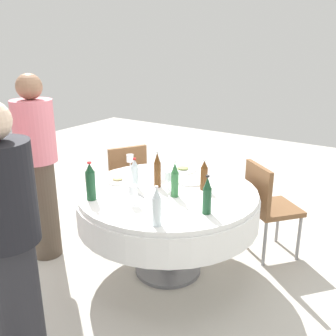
% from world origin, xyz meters
% --- Properties ---
extents(ground_plane, '(10.00, 10.00, 0.00)m').
position_xyz_m(ground_plane, '(0.00, 0.00, 0.00)').
color(ground_plane, '#B7B2A8').
extents(dining_table, '(1.46, 1.46, 0.74)m').
position_xyz_m(dining_table, '(0.00, 0.00, 0.59)').
color(dining_table, white).
rests_on(dining_table, ground_plane).
extents(bottle_clear_outer, '(0.06, 0.06, 0.27)m').
position_xyz_m(bottle_clear_outer, '(0.28, -0.55, 0.87)').
color(bottle_clear_outer, silver).
rests_on(bottle_clear_outer, dining_table).
extents(bottle_brown_inner, '(0.06, 0.06, 0.25)m').
position_xyz_m(bottle_brown_inner, '(0.23, 0.17, 0.86)').
color(bottle_brown_inner, '#593314').
rests_on(bottle_brown_inner, dining_table).
extents(bottle_brown_east, '(0.06, 0.06, 0.30)m').
position_xyz_m(bottle_brown_east, '(-0.11, 0.01, 0.88)').
color(bottle_brown_east, '#593314').
rests_on(bottle_brown_east, dining_table).
extents(bottle_green_mid, '(0.06, 0.06, 0.29)m').
position_xyz_m(bottle_green_mid, '(0.12, -0.08, 0.87)').
color(bottle_green_mid, '#2D6B38').
rests_on(bottle_green_mid, dining_table).
extents(bottle_dark_green_left, '(0.06, 0.06, 0.28)m').
position_xyz_m(bottle_dark_green_left, '(0.46, -0.21, 0.87)').
color(bottle_dark_green_left, '#194728').
rests_on(bottle_dark_green_left, dining_table).
extents(bottle_dark_green_rear, '(0.07, 0.07, 0.30)m').
position_xyz_m(bottle_dark_green_rear, '(-0.37, -0.48, 0.88)').
color(bottle_dark_green_rear, '#194728').
rests_on(bottle_dark_green_rear, dining_table).
extents(bottle_clear_near, '(0.06, 0.06, 0.25)m').
position_xyz_m(bottle_clear_near, '(-0.25, -0.10, 0.86)').
color(bottle_clear_near, silver).
rests_on(bottle_clear_near, dining_table).
extents(wine_glass_mid, '(0.07, 0.07, 0.15)m').
position_xyz_m(wine_glass_mid, '(-0.06, -0.37, 0.85)').
color(wine_glass_mid, white).
rests_on(wine_glass_mid, dining_table).
extents(wine_glass_left, '(0.07, 0.07, 0.13)m').
position_xyz_m(wine_glass_left, '(-0.22, 0.18, 0.84)').
color(wine_glass_left, white).
rests_on(wine_glass_left, dining_table).
extents(wine_glass_rear, '(0.07, 0.07, 0.16)m').
position_xyz_m(wine_glass_rear, '(0.01, 0.00, 0.86)').
color(wine_glass_rear, white).
rests_on(wine_glass_rear, dining_table).
extents(wine_glass_near, '(0.06, 0.06, 0.15)m').
position_xyz_m(wine_glass_near, '(-0.57, 0.23, 0.84)').
color(wine_glass_near, white).
rests_on(wine_glass_near, dining_table).
extents(plate_front, '(0.25, 0.25, 0.02)m').
position_xyz_m(plate_front, '(0.06, 0.26, 0.75)').
color(plate_front, white).
rests_on(plate_front, dining_table).
extents(plate_far, '(0.21, 0.21, 0.04)m').
position_xyz_m(plate_far, '(-0.46, -0.08, 0.75)').
color(plate_far, white).
rests_on(plate_far, dining_table).
extents(plate_right, '(0.24, 0.24, 0.04)m').
position_xyz_m(plate_right, '(-0.15, 0.47, 0.75)').
color(plate_right, white).
rests_on(plate_right, dining_table).
extents(fork_inner, '(0.04, 0.18, 0.00)m').
position_xyz_m(fork_inner, '(-0.41, 0.17, 0.74)').
color(fork_inner, silver).
rests_on(fork_inner, dining_table).
extents(knife_east, '(0.18, 0.07, 0.00)m').
position_xyz_m(knife_east, '(-0.12, -0.21, 0.74)').
color(knife_east, silver).
rests_on(knife_east, dining_table).
extents(person_outer, '(0.34, 0.34, 1.63)m').
position_xyz_m(person_outer, '(-1.07, -0.40, 0.85)').
color(person_outer, '#4C3F33').
rests_on(person_outer, ground_plane).
extents(person_inner, '(0.34, 0.34, 1.61)m').
position_xyz_m(person_inner, '(-0.13, -1.33, 0.84)').
color(person_inner, '#26262B').
rests_on(person_inner, ground_plane).
extents(chair_rear, '(0.55, 0.55, 0.87)m').
position_xyz_m(chair_rear, '(-0.88, 0.51, 0.52)').
color(chair_rear, brown).
rests_on(chair_rear, ground_plane).
extents(chair_near, '(0.56, 0.56, 0.87)m').
position_xyz_m(chair_near, '(0.59, 0.69, 0.52)').
color(chair_near, brown).
rests_on(chair_near, ground_plane).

